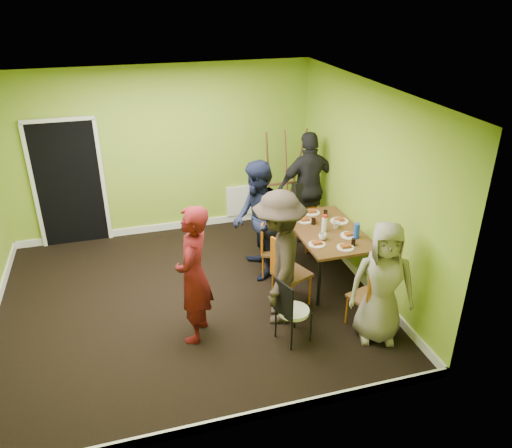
{
  "coord_description": "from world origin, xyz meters",
  "views": [
    {
      "loc": [
        -0.7,
        -5.69,
        3.94
      ],
      "look_at": [
        0.95,
        0.0,
        1.03
      ],
      "focal_mm": 35.0,
      "sensor_mm": 36.0,
      "label": 1
    }
  ],
  "objects": [
    {
      "name": "ground",
      "position": [
        0.0,
        0.0,
        0.0
      ],
      "size": [
        5.0,
        5.0,
        0.0
      ],
      "primitive_type": "plane",
      "color": "black",
      "rests_on": "ground"
    },
    {
      "name": "room_walls",
      "position": [
        -0.02,
        0.04,
        0.99
      ],
      "size": [
        5.04,
        4.54,
        2.82
      ],
      "color": "#8CAB2B",
      "rests_on": "ground"
    },
    {
      "name": "dining_table",
      "position": [
        2.03,
        0.09,
        0.7
      ],
      "size": [
        0.9,
        1.5,
        0.75
      ],
      "color": "black",
      "rests_on": "ground"
    },
    {
      "name": "chair_left_far",
      "position": [
        1.25,
        0.32,
        0.5
      ],
      "size": [
        0.48,
        0.48,
        0.89
      ],
      "rotation": [
        0.0,
        0.0,
        -1.99
      ],
      "color": "orange",
      "rests_on": "ground"
    },
    {
      "name": "chair_left_near",
      "position": [
        1.23,
        -0.48,
        0.56
      ],
      "size": [
        0.54,
        0.54,
        1.0
      ],
      "rotation": [
        0.0,
        0.0,
        -1.18
      ],
      "color": "orange",
      "rests_on": "ground"
    },
    {
      "name": "chair_back_end",
      "position": [
        2.14,
        1.15,
        0.74
      ],
      "size": [
        0.49,
        0.56,
        1.05
      ],
      "rotation": [
        0.0,
        0.0,
        3.27
      ],
      "color": "orange",
      "rests_on": "ground"
    },
    {
      "name": "chair_front_end",
      "position": [
        2.05,
        -1.23,
        0.5
      ],
      "size": [
        0.46,
        0.46,
        0.9
      ],
      "rotation": [
        0.0,
        0.0,
        0.3
      ],
      "color": "orange",
      "rests_on": "ground"
    },
    {
      "name": "chair_bentwood",
      "position": [
        1.03,
        -1.18,
        0.47
      ],
      "size": [
        0.43,
        0.42,
        0.86
      ],
      "rotation": [
        0.0,
        0.0,
        -1.22
      ],
      "color": "black",
      "rests_on": "ground"
    },
    {
      "name": "easel",
      "position": [
        1.92,
        1.71,
        0.89
      ],
      "size": [
        0.72,
        0.68,
        1.81
      ],
      "color": "brown",
      "rests_on": "ground"
    },
    {
      "name": "plate_near_left",
      "position": [
        1.83,
        0.45,
        0.76
      ],
      "size": [
        0.22,
        0.22,
        0.01
      ],
      "primitive_type": "cylinder",
      "color": "white",
      "rests_on": "dining_table"
    },
    {
      "name": "plate_near_right",
      "position": [
        1.72,
        -0.28,
        0.76
      ],
      "size": [
        0.23,
        0.23,
        0.01
      ],
      "primitive_type": "cylinder",
      "color": "white",
      "rests_on": "dining_table"
    },
    {
      "name": "plate_far_back",
      "position": [
        2.03,
        0.68,
        0.76
      ],
      "size": [
        0.25,
        0.25,
        0.01
      ],
      "primitive_type": "cylinder",
      "color": "white",
      "rests_on": "dining_table"
    },
    {
      "name": "plate_far_front",
      "position": [
        2.05,
        -0.47,
        0.76
      ],
      "size": [
        0.23,
        0.23,
        0.01
      ],
      "primitive_type": "cylinder",
      "color": "white",
      "rests_on": "dining_table"
    },
    {
      "name": "plate_wall_back",
      "position": [
        2.31,
        0.29,
        0.76
      ],
      "size": [
        0.27,
        0.27,
        0.01
      ],
      "primitive_type": "cylinder",
      "color": "white",
      "rests_on": "dining_table"
    },
    {
      "name": "plate_wall_front",
      "position": [
        2.25,
        -0.17,
        0.76
      ],
      "size": [
        0.25,
        0.25,
        0.01
      ],
      "primitive_type": "cylinder",
      "color": "white",
      "rests_on": "dining_table"
    },
    {
      "name": "thermos",
      "position": [
        1.96,
        0.05,
        0.86
      ],
      "size": [
        0.07,
        0.07,
        0.22
      ],
      "primitive_type": "cylinder",
      "color": "white",
      "rests_on": "dining_table"
    },
    {
      "name": "blue_bottle",
      "position": [
        2.31,
        -0.25,
        0.86
      ],
      "size": [
        0.08,
        0.08,
        0.22
      ],
      "primitive_type": "cylinder",
      "color": "blue",
      "rests_on": "dining_table"
    },
    {
      "name": "orange_bottle",
      "position": [
        1.95,
        0.35,
        0.79
      ],
      "size": [
        0.04,
        0.04,
        0.07
      ],
      "primitive_type": "cylinder",
      "color": "orange",
      "rests_on": "dining_table"
    },
    {
      "name": "glass_mid",
      "position": [
        1.91,
        0.32,
        0.79
      ],
      "size": [
        0.07,
        0.07,
        0.09
      ],
      "primitive_type": "cylinder",
      "color": "black",
      "rests_on": "dining_table"
    },
    {
      "name": "glass_back",
      "position": [
        2.17,
        0.5,
        0.8
      ],
      "size": [
        0.06,
        0.06,
        0.1
      ],
      "primitive_type": "cylinder",
      "color": "black",
      "rests_on": "dining_table"
    },
    {
      "name": "glass_front",
      "position": [
        2.18,
        -0.43,
        0.8
      ],
      "size": [
        0.06,
        0.06,
        0.1
      ],
      "primitive_type": "cylinder",
      "color": "black",
      "rests_on": "dining_table"
    },
    {
      "name": "cup_a",
      "position": [
        1.85,
        -0.17,
        0.79
      ],
      "size": [
        0.11,
        0.11,
        0.09
      ],
      "primitive_type": "imported",
      "color": "white",
      "rests_on": "dining_table"
    },
    {
      "name": "cup_b",
      "position": [
        2.17,
        0.1,
        0.8
      ],
      "size": [
        0.11,
        0.11,
        0.1
      ],
      "primitive_type": "imported",
      "color": "white",
      "rests_on": "dining_table"
    },
    {
      "name": "person_standing",
      "position": [
        -0.02,
        -0.76,
        0.86
      ],
      "size": [
        0.63,
        0.74,
        1.73
      ],
      "primitive_type": "imported",
      "rotation": [
        0.0,
        0.0,
        -1.98
      ],
      "color": "#540E11",
      "rests_on": "ground"
    },
    {
      "name": "person_left_far",
      "position": [
        1.09,
        0.41,
        0.87
      ],
      "size": [
        0.7,
        0.87,
        1.74
      ],
      "primitive_type": "imported",
      "rotation": [
        0.0,
        0.0,
        -1.62
      ],
      "color": "#151935",
      "rests_on": "ground"
    },
    {
      "name": "person_left_near",
      "position": [
        1.04,
        -0.69,
        0.88
      ],
      "size": [
        1.02,
        1.29,
        1.75
      ],
      "primitive_type": "imported",
      "rotation": [
        0.0,
        0.0,
        -1.94
      ],
      "color": "#2D231E",
      "rests_on": "ground"
    },
    {
      "name": "person_back_end",
      "position": [
        2.21,
        1.26,
        0.92
      ],
      "size": [
        1.09,
        0.48,
        1.84
      ],
      "primitive_type": "imported",
      "rotation": [
        0.0,
        0.0,
        3.17
      ],
      "color": "black",
      "rests_on": "ground"
    },
    {
      "name": "person_front_end",
      "position": [
        2.08,
        -1.4,
        0.77
      ],
      "size": [
        0.87,
        0.72,
        1.54
      ],
      "primitive_type": "imported",
      "rotation": [
        0.0,
        0.0,
        -0.35
      ],
      "color": "gray",
      "rests_on": "ground"
    }
  ]
}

